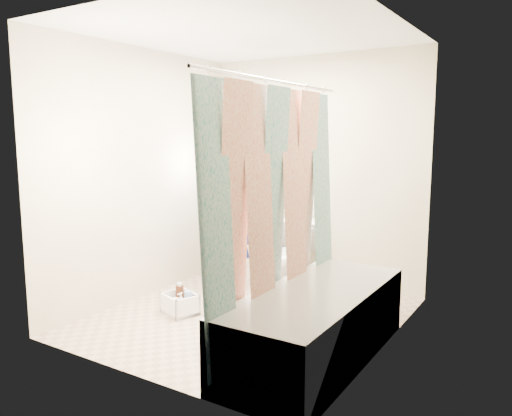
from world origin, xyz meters
The scene contains 14 objects.
floor centered at (0.00, 0.00, 0.00)m, with size 2.60×2.60×0.00m, color tan.
ceiling centered at (0.00, 0.00, 2.40)m, with size 2.40×2.60×0.02m, color silver.
wall_back centered at (0.00, 1.30, 1.20)m, with size 2.40×0.02×2.40m, color #C0B894.
wall_front centered at (0.00, -1.30, 1.20)m, with size 2.40×0.02×2.40m, color #C0B894.
wall_left centered at (-1.20, 0.00, 1.20)m, with size 0.02×2.60×2.40m, color #C0B894.
wall_right centered at (1.20, 0.00, 1.20)m, with size 0.02×2.60×2.40m, color #C0B894.
bathtub centered at (0.85, -0.43, 0.27)m, with size 0.70×1.75×0.50m.
curtain_rod centered at (0.52, -0.43, 1.95)m, with size 0.02×0.02×1.90m, color silver.
shower_curtain centered at (0.52, -0.43, 1.02)m, with size 0.06×1.75×1.80m, color white.
toilet centered at (-0.03, 0.84, 0.36)m, with size 0.40×0.70×0.71m, color white.
tank_lid centered at (-0.02, 0.73, 0.42)m, with size 0.44×0.19×0.03m, color white.
tank_internals centered at (-0.10, 1.03, 0.70)m, with size 0.17×0.06×0.23m.
plumber centered at (-0.58, 0.53, 0.90)m, with size 0.66×0.43×1.80m, color navy.
cleaning_caddy centered at (-0.55, -0.26, 0.09)m, with size 0.37×0.33×0.23m.
Camera 1 is at (2.28, -3.51, 1.59)m, focal length 35.00 mm.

